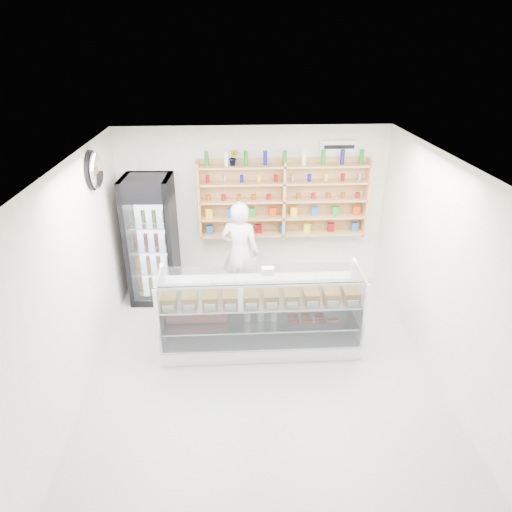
{
  "coord_description": "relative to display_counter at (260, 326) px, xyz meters",
  "views": [
    {
      "loc": [
        -0.35,
        -4.9,
        4.05
      ],
      "look_at": [
        -0.04,
        0.9,
        1.26
      ],
      "focal_mm": 32.0,
      "sensor_mm": 36.0,
      "label": 1
    }
  ],
  "objects": [
    {
      "name": "shop_worker",
      "position": [
        -0.25,
        1.33,
        0.54
      ],
      "size": [
        0.73,
        0.57,
        1.75
      ],
      "primitive_type": "imported",
      "rotation": [
        0.0,
        0.0,
        2.87
      ],
      "color": "white",
      "rests_on": "floor"
    },
    {
      "name": "wall_shelving",
      "position": [
        0.5,
        1.83,
        1.26
      ],
      "size": [
        2.84,
        0.28,
        1.33
      ],
      "color": "tan",
      "rests_on": "back_wall"
    },
    {
      "name": "room",
      "position": [
        -0.0,
        -0.51,
        1.06
      ],
      "size": [
        5.0,
        5.0,
        5.0
      ],
      "color": "#B2B2B7",
      "rests_on": "ground"
    },
    {
      "name": "potted_plant",
      "position": [
        -0.32,
        1.83,
        1.99
      ],
      "size": [
        0.18,
        0.16,
        0.26
      ],
      "primitive_type": "imported",
      "rotation": [
        0.0,
        0.0,
        -0.38
      ],
      "color": "#1E6626",
      "rests_on": "wall_shelving"
    },
    {
      "name": "drinks_cooler",
      "position": [
        -1.69,
        1.5,
        0.72
      ],
      "size": [
        0.79,
        0.77,
        2.12
      ],
      "rotation": [
        0.0,
        0.0,
        -0.04
      ],
      "color": "black",
      "rests_on": "floor"
    },
    {
      "name": "wall_sign",
      "position": [
        1.4,
        1.96,
        2.11
      ],
      "size": [
        0.62,
        0.03,
        0.2
      ],
      "primitive_type": "cube",
      "color": "white",
      "rests_on": "back_wall"
    },
    {
      "name": "security_mirror",
      "position": [
        -2.17,
        0.69,
        2.11
      ],
      "size": [
        0.15,
        0.5,
        0.5
      ],
      "primitive_type": "ellipsoid",
      "color": "silver",
      "rests_on": "left_wall"
    },
    {
      "name": "display_counter",
      "position": [
        0.0,
        0.0,
        0.0
      ],
      "size": [
        2.78,
        0.83,
        1.21
      ],
      "color": "white",
      "rests_on": "floor"
    }
  ]
}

